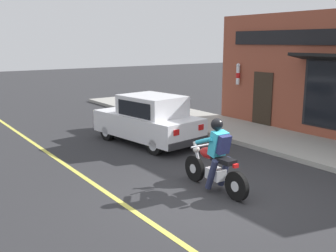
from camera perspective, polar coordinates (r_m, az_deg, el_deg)
name	(u,v)px	position (r m, az deg, el deg)	size (l,w,h in m)	color
ground_plane	(213,195)	(8.56, 6.60, -9.94)	(80.00, 80.00, 0.00)	#2B2B2D
sidewalk_curb	(258,135)	(13.77, 12.93, -1.33)	(2.60, 22.00, 0.14)	#9E9B93
lane_stripe	(78,173)	(10.07, -12.90, -6.72)	(0.12, 19.80, 0.01)	#D1C64C
storefront_building	(336,77)	(13.64, 23.26, 6.54)	(1.25, 9.91, 4.20)	brown
motorcycle_with_rider	(215,161)	(8.61, 6.89, -5.03)	(0.56, 2.02, 1.62)	black
car_hatchback	(148,120)	(12.51, -2.86, 0.88)	(2.12, 3.96, 1.57)	black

